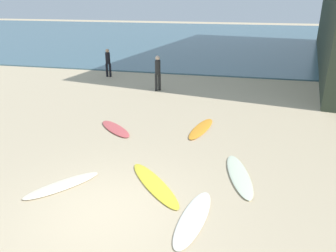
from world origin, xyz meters
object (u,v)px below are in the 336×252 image
surfboard_3 (62,185)px  beachgoer_mid (158,71)px  surfboard_1 (115,129)px  surfboard_0 (154,184)px  beachgoer_near (108,61)px  surfboard_4 (239,175)px  surfboard_5 (193,218)px  surfboard_2 (201,128)px

surfboard_3 → beachgoer_mid: bearing=-53.3°
surfboard_1 → surfboard_0: bearing=78.6°
beachgoer_near → surfboard_0: bearing=108.6°
surfboard_0 → surfboard_4: bearing=163.7°
surfboard_3 → surfboard_5: bearing=-152.4°
surfboard_0 → surfboard_2: bearing=-139.4°
surfboard_0 → surfboard_5: size_ratio=1.15×
surfboard_4 → beachgoer_mid: 9.23m
surfboard_3 → beachgoer_near: bearing=-36.0°
surfboard_0 → surfboard_4: surfboard_4 is taller
surfboard_4 → surfboard_5: (-0.93, -2.11, -0.01)m
surfboard_0 → beachgoer_mid: (-2.26, 9.00, 0.98)m
surfboard_0 → surfboard_3: size_ratio=1.24×
surfboard_1 → surfboard_5: 5.81m
surfboard_4 → beachgoer_mid: (-4.40, 8.05, 0.97)m
surfboard_0 → surfboard_2: (0.66, 4.12, 0.01)m
beachgoer_mid → surfboard_1: bearing=40.3°
surfboard_3 → beachgoer_near: (-3.69, 12.02, 0.89)m
surfboard_2 → beachgoer_near: bearing=-36.7°
surfboard_5 → beachgoer_near: (-7.20, 12.60, 0.89)m
surfboard_3 → surfboard_5: surfboard_3 is taller
surfboard_2 → surfboard_3: bearing=68.8°
surfboard_2 → surfboard_3: surfboard_2 is taller
surfboard_0 → surfboard_5: bearing=95.6°
surfboard_4 → beachgoer_mid: bearing=105.6°
surfboard_0 → surfboard_5: (1.20, -1.17, -0.00)m
surfboard_2 → surfboard_5: size_ratio=1.02×
surfboard_5 → beachgoer_near: bearing=-52.3°
beachgoer_mid → surfboard_4: bearing=70.5°
surfboard_3 → surfboard_1: bearing=-51.5°
surfboard_4 → beachgoer_mid: beachgoer_mid is taller
beachgoer_mid → surfboard_2: bearing=72.7°
surfboard_1 → beachgoer_near: beachgoer_near is taller
surfboard_1 → surfboard_2: size_ratio=0.88×
surfboard_1 → surfboard_2: 3.16m
surfboard_0 → beachgoer_near: size_ratio=1.51×
surfboard_1 → beachgoer_mid: 5.70m
surfboard_1 → beachgoer_near: size_ratio=1.18×
surfboard_0 → surfboard_2: surfboard_2 is taller
surfboard_2 → beachgoer_near: size_ratio=1.34×
surfboard_1 → surfboard_3: bearing=44.6°
surfboard_1 → beachgoer_mid: size_ratio=1.09×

